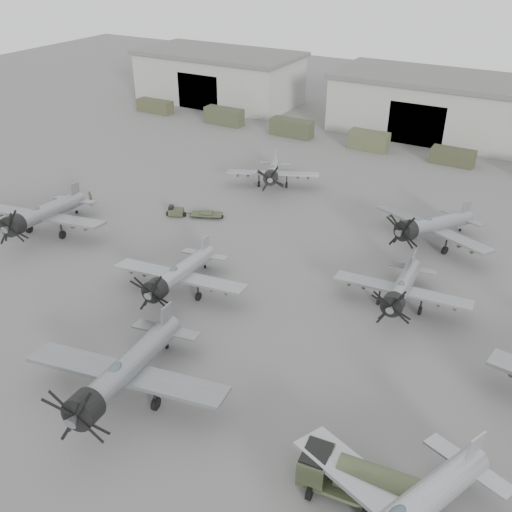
# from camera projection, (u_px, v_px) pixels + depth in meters

# --- Properties ---
(ground) EXTENTS (220.00, 220.00, 0.00)m
(ground) POSITION_uv_depth(u_px,v_px,m) (196.00, 360.00, 41.70)
(ground) COLOR #5B5B59
(ground) RESTS_ON ground
(hangar_left) EXTENTS (29.00, 14.80, 8.70)m
(hangar_left) POSITION_uv_depth(u_px,v_px,m) (219.00, 76.00, 102.52)
(hangar_left) COLOR #A09F96
(hangar_left) RESTS_ON ground
(hangar_center) EXTENTS (29.00, 14.80, 8.70)m
(hangar_center) POSITION_uv_depth(u_px,v_px,m) (430.00, 104.00, 86.16)
(hangar_center) COLOR #A09F96
(hangar_center) RESTS_ON ground
(support_truck_0) EXTENTS (6.47, 2.20, 2.09)m
(support_truck_0) POSITION_uv_depth(u_px,v_px,m) (155.00, 106.00, 97.52)
(support_truck_0) COLOR #3F402A
(support_truck_0) RESTS_ON ground
(support_truck_1) EXTENTS (6.43, 2.20, 2.63)m
(support_truck_1) POSITION_uv_depth(u_px,v_px,m) (224.00, 116.00, 91.34)
(support_truck_1) COLOR #383E29
(support_truck_1) RESTS_ON ground
(support_truck_2) EXTENTS (6.56, 2.20, 2.56)m
(support_truck_2) POSITION_uv_depth(u_px,v_px,m) (292.00, 128.00, 86.14)
(support_truck_2) COLOR #373D27
(support_truck_2) RESTS_ON ground
(support_truck_3) EXTENTS (5.65, 2.20, 2.62)m
(support_truck_3) POSITION_uv_depth(u_px,v_px,m) (369.00, 141.00, 80.86)
(support_truck_3) COLOR #474B31
(support_truck_3) RESTS_ON ground
(support_truck_4) EXTENTS (5.69, 2.20, 2.09)m
(support_truck_4) POSITION_uv_depth(u_px,v_px,m) (453.00, 157.00, 75.91)
(support_truck_4) COLOR #383925
(support_truck_4) RESTS_ON ground
(aircraft_near_1) EXTENTS (14.08, 12.68, 5.59)m
(aircraft_near_1) POSITION_uv_depth(u_px,v_px,m) (123.00, 373.00, 36.71)
(aircraft_near_1) COLOR gray
(aircraft_near_1) RESTS_ON ground
(aircraft_mid_0) EXTENTS (13.41, 12.07, 5.32)m
(aircraft_mid_0) POSITION_uv_depth(u_px,v_px,m) (41.00, 215.00, 57.35)
(aircraft_mid_0) COLOR gray
(aircraft_mid_0) RESTS_ON ground
(aircraft_mid_1) EXTENTS (11.98, 10.78, 4.76)m
(aircraft_mid_1) POSITION_uv_depth(u_px,v_px,m) (177.00, 275.00, 47.86)
(aircraft_mid_1) COLOR #93959B
(aircraft_mid_1) RESTS_ON ground
(aircraft_mid_2) EXTENTS (11.35, 10.22, 4.52)m
(aircraft_mid_2) POSITION_uv_depth(u_px,v_px,m) (401.00, 289.00, 46.20)
(aircraft_mid_2) COLOR gray
(aircraft_mid_2) RESTS_ON ground
(aircraft_far_0) EXTENTS (10.96, 9.94, 4.48)m
(aircraft_far_0) POSITION_uv_depth(u_px,v_px,m) (273.00, 172.00, 68.55)
(aircraft_far_0) COLOR #9C9EA4
(aircraft_far_0) RESTS_ON ground
(aircraft_far_1) EXTENTS (12.49, 11.30, 5.08)m
(aircraft_far_1) POSITION_uv_depth(u_px,v_px,m) (431.00, 226.00, 55.46)
(aircraft_far_1) COLOR gray
(aircraft_far_1) RESTS_ON ground
(fuel_tanker) EXTENTS (6.94, 3.58, 2.61)m
(fuel_tanker) POSITION_uv_depth(u_px,v_px,m) (359.00, 479.00, 30.89)
(fuel_tanker) COLOR #40492F
(fuel_tanker) RESTS_ON ground
(tug_trailer) EXTENTS (5.86, 3.35, 1.19)m
(tug_trailer) POSITION_uv_depth(u_px,v_px,m) (188.00, 213.00, 62.30)
(tug_trailer) COLOR #333B26
(tug_trailer) RESTS_ON ground
(ground_crew) EXTENTS (0.56, 0.70, 1.66)m
(ground_crew) POSITION_uv_depth(u_px,v_px,m) (91.00, 198.00, 64.69)
(ground_crew) COLOR #3A3D27
(ground_crew) RESTS_ON ground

